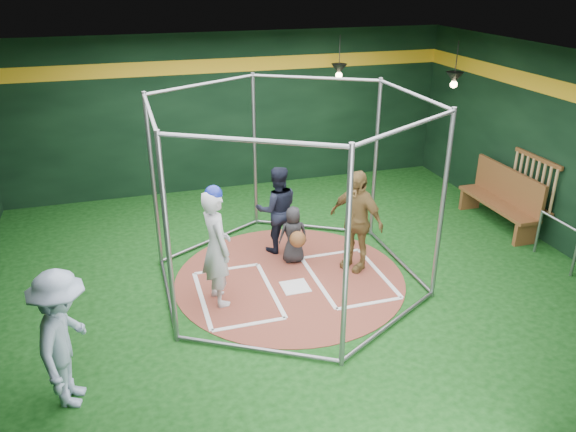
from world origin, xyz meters
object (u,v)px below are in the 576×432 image
object	(u,v)px
visitor_leopard	(356,220)
dugout_bench	(502,197)
batter_figure	(216,246)
umpire	(277,210)

from	to	relation	value
visitor_leopard	dugout_bench	distance (m)	3.57
dugout_bench	visitor_leopard	bearing A→B (deg)	-167.46
batter_figure	umpire	distance (m)	1.92
visitor_leopard	umpire	world-z (taller)	visitor_leopard
batter_figure	umpire	xyz separation A→B (m)	(1.33, 1.37, -0.15)
visitor_leopard	dugout_bench	size ratio (longest dim) A/B	0.87
visitor_leopard	dugout_bench	bearing A→B (deg)	69.95
batter_figure	dugout_bench	size ratio (longest dim) A/B	0.95
umpire	dugout_bench	xyz separation A→B (m)	(4.55, -0.22, -0.21)
umpire	dugout_bench	bearing A→B (deg)	-177.91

